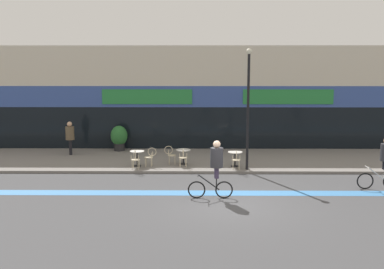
# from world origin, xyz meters

# --- Properties ---
(ground_plane) EXTENTS (120.00, 120.00, 0.00)m
(ground_plane) POSITION_xyz_m (0.00, 0.00, 0.00)
(ground_plane) COLOR #424244
(sidewalk_slab) EXTENTS (40.00, 5.50, 0.12)m
(sidewalk_slab) POSITION_xyz_m (0.00, 7.25, 0.06)
(sidewalk_slab) COLOR slate
(sidewalk_slab) RESTS_ON ground
(storefront_facade) EXTENTS (40.00, 4.06, 5.98)m
(storefront_facade) POSITION_xyz_m (0.00, 11.97, 2.98)
(storefront_facade) COLOR beige
(storefront_facade) RESTS_ON ground
(bike_lane_stripe) EXTENTS (36.00, 0.70, 0.01)m
(bike_lane_stripe) POSITION_xyz_m (0.00, 1.42, 0.00)
(bike_lane_stripe) COLOR #3D7AB7
(bike_lane_stripe) RESTS_ON ground
(bistro_table_0) EXTENTS (0.68, 0.68, 0.74)m
(bistro_table_0) POSITION_xyz_m (-4.03, 5.51, 0.64)
(bistro_table_0) COLOR black
(bistro_table_0) RESTS_ON sidewalk_slab
(bistro_table_1) EXTENTS (0.72, 0.72, 0.72)m
(bistro_table_1) POSITION_xyz_m (-1.84, 5.98, 0.63)
(bistro_table_1) COLOR black
(bistro_table_1) RESTS_ON sidewalk_slab
(bistro_table_2) EXTENTS (0.70, 0.70, 0.71)m
(bistro_table_2) POSITION_xyz_m (0.65, 5.50, 0.63)
(bistro_table_2) COLOR black
(bistro_table_2) RESTS_ON sidewalk_slab
(cafe_chair_0_near) EXTENTS (0.43, 0.59, 0.90)m
(cafe_chair_0_near) POSITION_xyz_m (-4.04, 4.89, 0.64)
(cafe_chair_0_near) COLOR beige
(cafe_chair_0_near) RESTS_ON sidewalk_slab
(cafe_chair_0_side) EXTENTS (0.58, 0.42, 0.90)m
(cafe_chair_0_side) POSITION_xyz_m (-3.41, 5.51, 0.64)
(cafe_chair_0_side) COLOR beige
(cafe_chair_0_side) RESTS_ON sidewalk_slab
(cafe_chair_1_near) EXTENTS (0.44, 0.60, 0.90)m
(cafe_chair_1_near) POSITION_xyz_m (-1.83, 5.36, 0.64)
(cafe_chair_1_near) COLOR beige
(cafe_chair_1_near) RESTS_ON sidewalk_slab
(cafe_chair_1_side) EXTENTS (0.59, 0.42, 0.90)m
(cafe_chair_1_side) POSITION_xyz_m (-2.46, 5.98, 0.64)
(cafe_chair_1_side) COLOR beige
(cafe_chair_1_side) RESTS_ON sidewalk_slab
(cafe_chair_2_near) EXTENTS (0.42, 0.59, 0.90)m
(cafe_chair_2_near) POSITION_xyz_m (0.65, 4.87, 0.64)
(cafe_chair_2_near) COLOR beige
(cafe_chair_2_near) RESTS_ON sidewalk_slab
(planter_pot) EXTENTS (0.94, 0.94, 1.42)m
(planter_pot) POSITION_xyz_m (-5.54, 9.36, 0.89)
(planter_pot) COLOR #232326
(planter_pot) RESTS_ON sidewalk_slab
(lamp_post) EXTENTS (0.26, 0.26, 5.53)m
(lamp_post) POSITION_xyz_m (1.15, 4.88, 3.29)
(lamp_post) COLOR black
(lamp_post) RESTS_ON sidewalk_slab
(cyclist_0) EXTENTS (1.69, 0.48, 2.20)m
(cyclist_0) POSITION_xyz_m (-0.50, 0.74, 1.32)
(cyclist_0) COLOR black
(cyclist_0) RESTS_ON ground
(cyclist_1) EXTENTS (1.71, 0.48, 2.10)m
(cyclist_1) POSITION_xyz_m (6.26, 2.02, 1.23)
(cyclist_1) COLOR black
(cyclist_1) RESTS_ON ground
(pedestrian_near_end) EXTENTS (0.57, 0.57, 1.79)m
(pedestrian_near_end) POSITION_xyz_m (-7.99, 8.24, 1.18)
(pedestrian_near_end) COLOR black
(pedestrian_near_end) RESTS_ON sidewalk_slab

